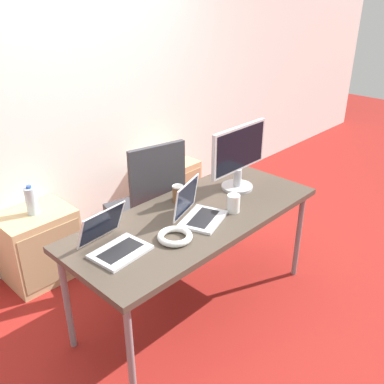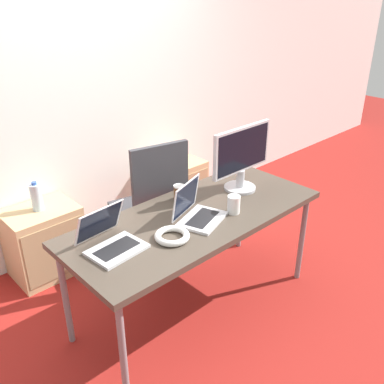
{
  "view_description": "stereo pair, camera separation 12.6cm",
  "coord_description": "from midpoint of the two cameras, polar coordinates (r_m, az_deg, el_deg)",
  "views": [
    {
      "loc": [
        -1.76,
        -1.66,
        2.1
      ],
      "look_at": [
        0.0,
        0.04,
        0.9
      ],
      "focal_mm": 40.0,
      "sensor_mm": 36.0,
      "label": 1
    },
    {
      "loc": [
        -1.67,
        -1.75,
        2.1
      ],
      "look_at": [
        0.0,
        0.04,
        0.9
      ],
      "focal_mm": 40.0,
      "sensor_mm": 36.0,
      "label": 2
    }
  ],
  "objects": [
    {
      "name": "monitor",
      "position": [
        3.03,
        5.05,
        4.78
      ],
      "size": [
        0.55,
        0.23,
        0.47
      ],
      "color": "#B7B7BC",
      "rests_on": "desk"
    },
    {
      "name": "coffee_cup_brown",
      "position": [
        2.9,
        -3.13,
        -0.25
      ],
      "size": [
        0.08,
        0.08,
        0.12
      ],
      "color": "brown",
      "rests_on": "desk"
    },
    {
      "name": "desk",
      "position": [
        2.79,
        -0.75,
        -3.94
      ],
      "size": [
        1.76,
        0.74,
        0.75
      ],
      "color": "#473D33",
      "rests_on": "ground_plane"
    },
    {
      "name": "laptop_left",
      "position": [
        2.45,
        -11.84,
        -6.6
      ],
      "size": [
        0.32,
        0.34,
        0.23
      ],
      "color": "silver",
      "rests_on": "desk"
    },
    {
      "name": "office_chair",
      "position": [
        3.4,
        -6.99,
        -3.74
      ],
      "size": [
        0.57,
        0.6,
        1.1
      ],
      "color": "#232326",
      "rests_on": "ground_plane"
    },
    {
      "name": "coffee_cup_white",
      "position": [
        2.78,
        4.26,
        -1.54
      ],
      "size": [
        0.08,
        0.08,
        0.12
      ],
      "color": "white",
      "rests_on": "desk"
    },
    {
      "name": "cable_coil",
      "position": [
        2.51,
        -3.74,
        -5.95
      ],
      "size": [
        0.21,
        0.21,
        0.04
      ],
      "color": "white",
      "rests_on": "desk"
    },
    {
      "name": "laptop_right",
      "position": [
        2.69,
        -0.61,
        -2.67
      ],
      "size": [
        0.36,
        0.34,
        0.24
      ],
      "color": "silver",
      "rests_on": "desk"
    },
    {
      "name": "water_bottle",
      "position": [
        3.35,
        -21.66,
        -1.1
      ],
      "size": [
        0.08,
        0.08,
        0.23
      ],
      "color": "silver",
      "rests_on": "cabinet_left"
    },
    {
      "name": "wall_back",
      "position": [
        3.59,
        -16.66,
        12.17
      ],
      "size": [
        10.0,
        0.05,
        2.6
      ],
      "color": "white",
      "rests_on": "ground_plane"
    },
    {
      "name": "cabinet_right",
      "position": [
        4.17,
        -4.07,
        0.23
      ],
      "size": [
        0.53,
        0.41,
        0.56
      ],
      "color": "tan",
      "rests_on": "ground_plane"
    },
    {
      "name": "ground_plane",
      "position": [
        3.2,
        -0.67,
        -14.87
      ],
      "size": [
        14.0,
        14.0,
        0.0
      ],
      "primitive_type": "plane",
      "color": "maroon"
    },
    {
      "name": "cabinet_left",
      "position": [
        3.53,
        -20.61,
        -6.72
      ],
      "size": [
        0.53,
        0.41,
        0.56
      ],
      "color": "tan",
      "rests_on": "ground_plane"
    }
  ]
}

